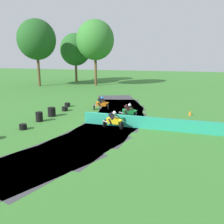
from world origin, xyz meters
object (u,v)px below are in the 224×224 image
object	(u,v)px
tire_stack_mid_b	(39,117)
motorcycle_trailing_orange	(102,103)
tire_stack_mid_a	(23,127)
tire_stack_extra_a	(65,109)
motorcycle_lead_yellow	(114,120)
motorcycle_chase_green	(129,111)
traffic_cone	(190,113)
tire_stack_extra_b	(67,105)
tire_stack_far	(52,112)

from	to	relation	value
tire_stack_mid_b	motorcycle_trailing_orange	bearing A→B (deg)	54.37
tire_stack_mid_a	tire_stack_extra_a	bearing A→B (deg)	85.84
motorcycle_lead_yellow	motorcycle_trailing_orange	xyz separation A→B (m)	(-2.67, 5.82, -0.00)
motorcycle_lead_yellow	motorcycle_chase_green	size ratio (longest dim) A/B	1.01
motorcycle_lead_yellow	traffic_cone	world-z (taller)	motorcycle_lead_yellow
motorcycle_chase_green	traffic_cone	xyz separation A→B (m)	(5.25, 2.46, -0.43)
tire_stack_extra_b	traffic_cone	bearing A→B (deg)	-3.09
tire_stack_mid_b	tire_stack_extra_a	world-z (taller)	tire_stack_mid_b
motorcycle_lead_yellow	tire_stack_mid_b	size ratio (longest dim) A/B	2.14
motorcycle_trailing_orange	tire_stack_mid_a	world-z (taller)	motorcycle_trailing_orange
motorcycle_trailing_orange	traffic_cone	distance (m)	8.49
motorcycle_trailing_orange	tire_stack_far	size ratio (longest dim) A/B	2.12
motorcycle_trailing_orange	tire_stack_extra_a	bearing A→B (deg)	-159.29
motorcycle_lead_yellow	traffic_cone	xyz separation A→B (m)	(5.81, 5.74, -0.44)
motorcycle_trailing_orange	tire_stack_extra_b	world-z (taller)	motorcycle_trailing_orange
motorcycle_chase_green	traffic_cone	distance (m)	5.81
traffic_cone	motorcycle_trailing_orange	bearing A→B (deg)	179.47
motorcycle_lead_yellow	tire_stack_extra_a	world-z (taller)	motorcycle_lead_yellow
motorcycle_trailing_orange	tire_stack_mid_b	size ratio (longest dim) A/B	2.12
motorcycle_lead_yellow	tire_stack_mid_b	distance (m)	6.55
tire_stack_mid_a	tire_stack_mid_b	size ratio (longest dim) A/B	0.70
tire_stack_mid_b	tire_stack_extra_b	size ratio (longest dim) A/B	1.35
motorcycle_lead_yellow	traffic_cone	bearing A→B (deg)	44.64
tire_stack_mid_a	tire_stack_extra_b	distance (m)	8.27
motorcycle_lead_yellow	tire_stack_extra_a	xyz separation A→B (m)	(-6.09, 4.52, -0.46)
motorcycle_chase_green	tire_stack_extra_b	bearing A→B (deg)	156.56
tire_stack_mid_a	tire_stack_mid_b	distance (m)	2.31
tire_stack_mid_a	traffic_cone	size ratio (longest dim) A/B	1.28
motorcycle_trailing_orange	tire_stack_extra_a	distance (m)	3.68
traffic_cone	tire_stack_extra_b	bearing A→B (deg)	176.91
motorcycle_trailing_orange	traffic_cone	xyz separation A→B (m)	(8.48, -0.08, -0.44)
motorcycle_trailing_orange	tire_stack_far	bearing A→B (deg)	-135.91
motorcycle_chase_green	traffic_cone	world-z (taller)	motorcycle_chase_green
motorcycle_lead_yellow	tire_stack_extra_b	size ratio (longest dim) A/B	2.89
tire_stack_far	traffic_cone	bearing A→B (deg)	15.94
motorcycle_trailing_orange	tire_stack_extra_a	xyz separation A→B (m)	(-3.42, -1.29, -0.46)
motorcycle_chase_green	tire_stack_mid_b	size ratio (longest dim) A/B	2.10
tire_stack_mid_a	motorcycle_lead_yellow	bearing A→B (deg)	15.83
tire_stack_mid_b	tire_stack_extra_a	distance (m)	4.11
tire_stack_extra_a	traffic_cone	xyz separation A→B (m)	(11.90, 1.21, 0.02)
tire_stack_mid_a	traffic_cone	bearing A→B (deg)	31.56
motorcycle_chase_green	tire_stack_extra_a	bearing A→B (deg)	169.39
motorcycle_trailing_orange	tire_stack_extra_b	size ratio (longest dim) A/B	2.88
tire_stack_mid_a	tire_stack_extra_a	world-z (taller)	same
motorcycle_chase_green	tire_stack_extra_a	world-z (taller)	motorcycle_chase_green
tire_stack_far	tire_stack_extra_b	bearing A→B (deg)	94.53
tire_stack_extra_b	tire_stack_mid_a	bearing A→B (deg)	-89.26
motorcycle_lead_yellow	motorcycle_trailing_orange	bearing A→B (deg)	114.69
motorcycle_trailing_orange	tire_stack_extra_b	distance (m)	4.06
tire_stack_far	tire_stack_extra_a	bearing A→B (deg)	83.85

